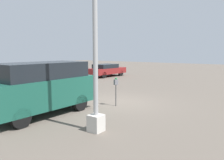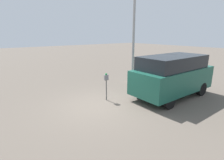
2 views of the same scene
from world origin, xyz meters
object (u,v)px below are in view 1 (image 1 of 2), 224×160
(lamp_post, at_px, (95,65))
(parked_van, at_px, (41,87))
(car_distant, at_px, (107,70))
(parking_meter_near, at_px, (116,85))

(lamp_post, bearing_deg, parked_van, -93.06)
(car_distant, bearing_deg, parking_meter_near, -136.33)
(parked_van, relative_size, car_distant, 1.01)
(lamp_post, xyz_separation_m, car_distant, (-12.76, -9.37, -1.45))
(car_distant, bearing_deg, parked_van, -149.32)
(parking_meter_near, height_order, lamp_post, lamp_post)
(parking_meter_near, distance_m, parked_van, 3.39)
(parking_meter_near, relative_size, parked_van, 0.30)
(parking_meter_near, bearing_deg, parked_van, -15.54)
(parked_van, xyz_separation_m, car_distant, (-12.59, -6.31, -0.45))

